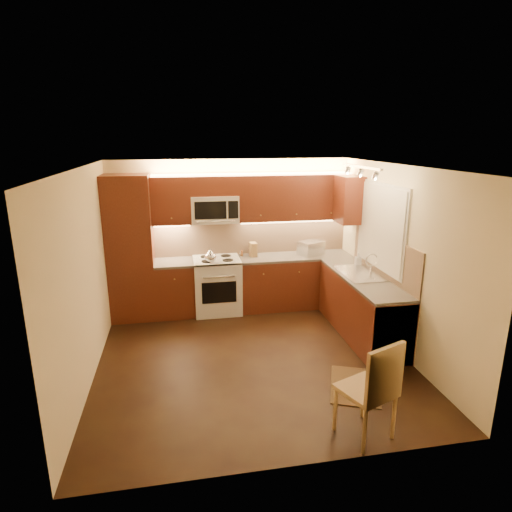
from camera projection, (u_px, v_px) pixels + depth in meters
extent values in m
cube|color=black|center=(252.00, 357.00, 5.71)|extent=(4.00, 4.00, 0.01)
cube|color=beige|center=(252.00, 167.00, 5.04)|extent=(4.00, 4.00, 0.01)
cube|color=beige|center=(232.00, 234.00, 7.27)|extent=(4.00, 0.01, 2.50)
cube|color=beige|center=(295.00, 339.00, 3.48)|extent=(4.00, 0.01, 2.50)
cube|color=beige|center=(85.00, 277.00, 5.03)|extent=(0.01, 4.00, 2.50)
cube|color=beige|center=(399.00, 260.00, 5.73)|extent=(0.01, 4.00, 2.50)
cube|color=#45190E|center=(130.00, 248.00, 6.73)|extent=(0.70, 0.60, 2.30)
cube|color=#45190E|center=(175.00, 289.00, 7.04)|extent=(0.62, 0.60, 0.86)
cube|color=#3E3B38|center=(174.00, 263.00, 6.91)|extent=(0.62, 0.60, 0.04)
cube|color=#45190E|center=(294.00, 282.00, 7.39)|extent=(1.92, 0.60, 0.86)
cube|color=#3E3B38|center=(295.00, 257.00, 7.27)|extent=(1.92, 0.60, 0.04)
cube|color=#45190E|center=(361.00, 307.00, 6.28)|extent=(0.60, 2.00, 0.86)
cube|color=#3E3B38|center=(364.00, 278.00, 6.15)|extent=(0.60, 2.00, 0.04)
cube|color=silver|center=(384.00, 327.00, 5.61)|extent=(0.58, 0.60, 0.84)
cube|color=tan|center=(252.00, 236.00, 7.34)|extent=(3.30, 0.02, 0.60)
cube|color=tan|center=(384.00, 256.00, 6.12)|extent=(0.02, 2.00, 0.60)
cube|color=#45190E|center=(171.00, 200.00, 6.77)|extent=(0.62, 0.35, 0.75)
cube|color=#45190E|center=(295.00, 197.00, 7.12)|extent=(1.92, 0.35, 0.75)
cube|color=#45190E|center=(214.00, 186.00, 6.83)|extent=(0.76, 0.35, 0.31)
cube|color=#45190E|center=(349.00, 200.00, 6.86)|extent=(0.35, 0.50, 0.75)
cube|color=silver|center=(381.00, 226.00, 6.15)|extent=(0.03, 1.44, 1.24)
cube|color=silver|center=(380.00, 226.00, 6.15)|extent=(0.02, 1.36, 1.16)
cube|color=silver|center=(361.00, 167.00, 5.71)|extent=(0.04, 1.20, 0.03)
cube|color=silver|center=(311.00, 248.00, 7.29)|extent=(0.48, 0.43, 0.23)
cube|color=olive|center=(253.00, 249.00, 7.19)|extent=(0.12, 0.18, 0.23)
cylinder|color=silver|center=(241.00, 253.00, 7.27)|extent=(0.04, 0.04, 0.09)
cylinder|color=brown|center=(251.00, 251.00, 7.35)|extent=(0.05, 0.05, 0.10)
cylinder|color=silver|center=(253.00, 251.00, 7.36)|extent=(0.04, 0.04, 0.10)
cylinder|color=brown|center=(242.00, 253.00, 7.22)|extent=(0.05, 0.05, 0.10)
imported|color=silver|center=(358.00, 259.00, 6.69)|extent=(0.09, 0.10, 0.19)
cube|color=black|center=(355.00, 386.00, 5.05)|extent=(0.81, 0.97, 0.01)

